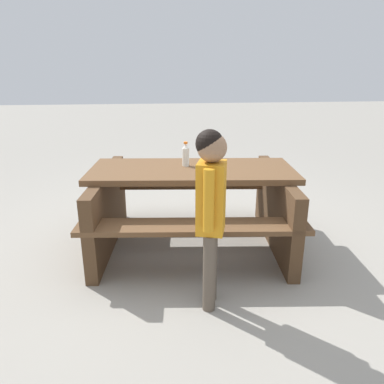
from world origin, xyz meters
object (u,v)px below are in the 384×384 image
Objects in this scene: picnic_table at (192,200)px; soda_bottle at (186,155)px; hotdog_tray at (210,162)px; child_in_coat at (211,199)px.

picnic_table is 8.77× the size of soda_bottle.
hotdog_tray is at bearing 24.19° from picnic_table.
hotdog_tray is (0.17, 0.08, 0.34)m from picnic_table.
hotdog_tray is (0.22, -0.01, -0.07)m from soda_bottle.
picnic_table is at bearing -155.81° from hotdog_tray.
soda_bottle is 0.23m from hotdog_tray.
child_in_coat reaches higher than soda_bottle.
picnic_table is 10.52× the size of hotdog_tray.
child_in_coat is at bearing -99.04° from hotdog_tray.
picnic_table is 0.39m from hotdog_tray.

